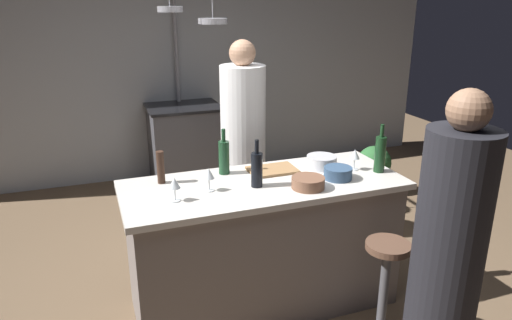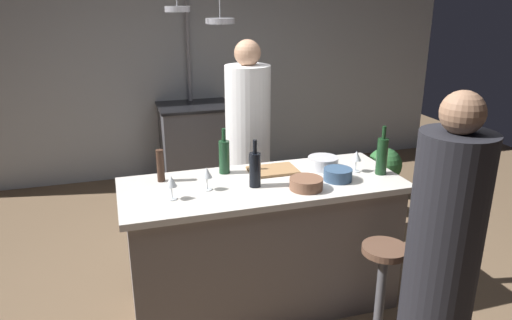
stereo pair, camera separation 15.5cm
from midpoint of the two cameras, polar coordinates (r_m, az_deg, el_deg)
name	(u,v)px [view 1 (the left image)]	position (r m, az deg, el deg)	size (l,w,h in m)	color
ground_plane	(263,302)	(3.47, -0.44, -16.61)	(9.00, 9.00, 0.00)	brown
back_wall	(175,63)	(5.64, -10.53, 11.31)	(6.40, 0.16, 2.60)	#9EA3A8
kitchen_island	(264,244)	(3.23, -0.46, -10.06)	(1.80, 0.72, 0.90)	slate
stove_range	(186,144)	(5.43, -9.25, 1.86)	(0.80, 0.64, 0.89)	#47474C
chef	(243,154)	(3.91, -2.67, 0.71)	(0.36, 0.36, 1.71)	white
bar_stool_right	(384,289)	(3.01, 13.60, -14.77)	(0.28, 0.28, 0.68)	#4C4C51
guest_right	(446,264)	(2.57, 20.20, -11.60)	(0.35, 0.35, 1.64)	black
overhead_pot_rack	(186,42)	(4.74, -9.30, 13.77)	(0.57, 1.55, 2.17)	gray
potted_plant	(374,166)	(5.24, 13.12, -0.74)	(0.36, 0.36, 0.52)	brown
cutting_board	(272,170)	(3.22, 0.60, -1.21)	(0.32, 0.22, 0.02)	#997047
pepper_mill	(161,167)	(3.06, -12.78, -0.88)	(0.05, 0.05, 0.21)	#382319
wine_bottle_green	(224,157)	(3.16, -5.27, 0.40)	(0.07, 0.07, 0.31)	#193D23
wine_bottle_dark	(257,169)	(2.93, -1.42, -1.08)	(0.07, 0.07, 0.30)	black
wine_bottle_red	(380,153)	(3.26, 13.33, 0.76)	(0.07, 0.07, 0.33)	#143319
wine_glass_by_chef	(355,155)	(3.27, 10.46, 0.54)	(0.07, 0.07, 0.15)	silver
wine_glass_near_right_guest	(174,184)	(2.78, -11.34, -2.86)	(0.07, 0.07, 0.15)	silver
wine_glass_near_left_guest	(209,175)	(2.89, -7.21, -1.76)	(0.07, 0.07, 0.15)	silver
mixing_bowl_wooden	(308,183)	(2.94, 4.76, -2.72)	(0.21, 0.21, 0.07)	brown
mixing_bowl_blue	(338,173)	(3.11, 8.38, -1.57)	(0.18, 0.18, 0.08)	#334C6B
mixing_bowl_steel	(322,162)	(3.30, 6.53, -0.22)	(0.21, 0.21, 0.08)	#B7B7BC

